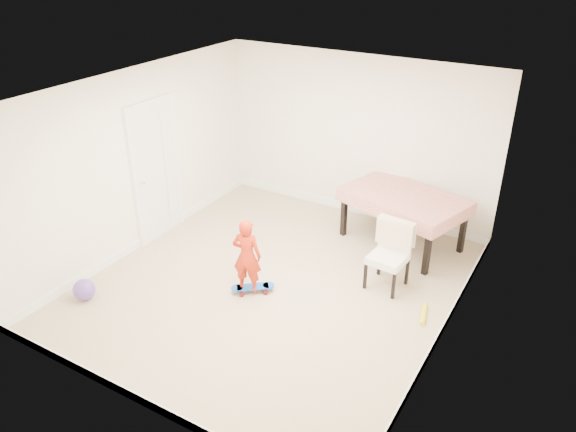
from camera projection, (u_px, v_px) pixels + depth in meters
The scene contains 17 objects.
ground at pixel (274, 283), 7.49m from camera, with size 5.00×5.00×0.00m, color tan.
ceiling at pixel (271, 92), 6.32m from camera, with size 4.50×5.00×0.04m, color white.
wall_back at pixel (356, 138), 8.80m from camera, with size 4.50×0.04×2.60m, color white.
wall_front at pixel (126, 297), 5.00m from camera, with size 4.50×0.04×2.60m, color white.
wall_left at pixel (139, 161), 7.91m from camera, with size 0.04×5.00×2.60m, color white.
wall_right at pixel (453, 241), 5.89m from camera, with size 0.04×5.00×2.60m, color white.
door at pixel (156, 172), 8.26m from camera, with size 0.10×0.94×2.11m, color white.
baseboard_back at pixel (352, 208), 9.38m from camera, with size 4.50×0.02×0.12m, color white.
baseboard_front at pixel (142, 400), 5.56m from camera, with size 4.50×0.02×0.12m, color white.
baseboard_left at pixel (148, 238), 8.48m from camera, with size 0.02×5.00×0.12m, color white.
baseboard_right at pixel (439, 334), 6.46m from camera, with size 0.02×5.00×0.12m, color white.
dining_table at pixel (402, 219), 8.28m from camera, with size 1.70×1.07×0.80m, color red, non-canonical shape.
dining_chair at pixel (388, 256), 7.23m from camera, with size 0.50×0.58×0.91m, color white, non-canonical shape.
skateboard at pixel (253, 289), 7.30m from camera, with size 0.57×0.21×0.09m, color blue, non-canonical shape.
child at pixel (247, 258), 7.08m from camera, with size 0.37×0.25×1.03m, color red.
balloon at pixel (84, 290), 7.12m from camera, with size 0.28×0.28×0.28m, color #6445A7.
foam_toy at pixel (424, 314), 6.85m from camera, with size 0.06×0.06×0.40m, color yellow.
Camera 1 is at (3.33, -5.30, 4.22)m, focal length 35.00 mm.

